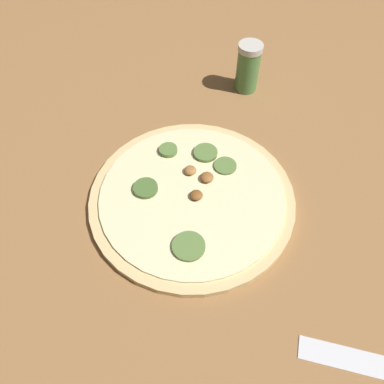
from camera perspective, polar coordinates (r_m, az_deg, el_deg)
name	(u,v)px	position (r m, az deg, el deg)	size (l,w,h in m)	color
ground_plane	(192,200)	(0.62, 0.00, -1.19)	(3.00, 3.00, 0.00)	olive
pizza	(192,197)	(0.62, -0.02, -0.70)	(0.34, 0.34, 0.03)	#D6B77A
spice_jar	(248,67)	(0.80, 8.52, 18.28)	(0.05, 0.05, 0.10)	#4C7F42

